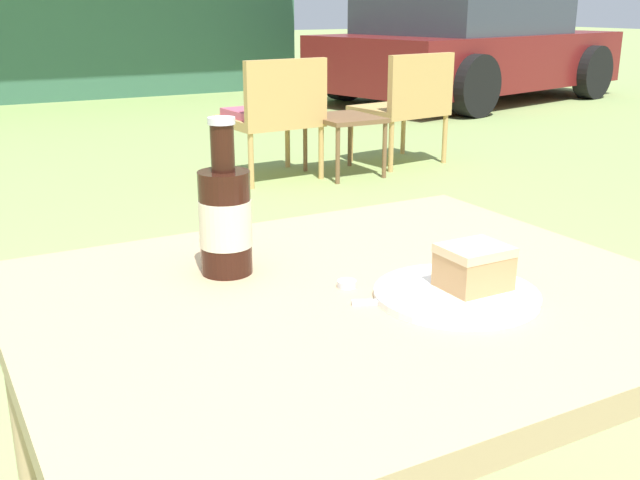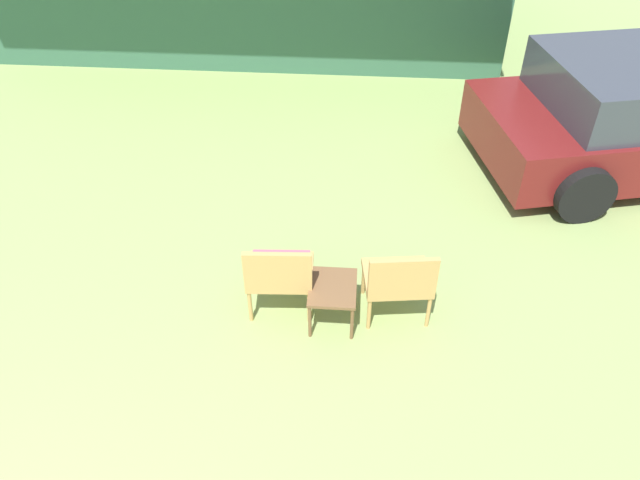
{
  "view_description": "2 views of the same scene",
  "coord_description": "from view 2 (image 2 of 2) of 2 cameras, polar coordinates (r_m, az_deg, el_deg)",
  "views": [
    {
      "loc": [
        -0.53,
        -0.86,
        1.13
      ],
      "look_at": [
        0.0,
        0.1,
        0.78
      ],
      "focal_mm": 42.0,
      "sensor_mm": 36.0,
      "label": 1
    },
    {
      "loc": [
        2.26,
        -0.4,
        4.17
      ],
      "look_at": [
        1.96,
        3.52,
        0.9
      ],
      "focal_mm": 35.0,
      "sensor_mm": 36.0,
      "label": 2
    }
  ],
  "objects": [
    {
      "name": "garden_side_table",
      "position": [
        5.46,
        1.16,
        -4.65
      ],
      "size": [
        0.41,
        0.5,
        0.4
      ],
      "color": "brown",
      "rests_on": "ground_plane"
    },
    {
      "name": "wicker_chair_cushioned",
      "position": [
        5.51,
        -3.71,
        -2.88
      ],
      "size": [
        0.61,
        0.54,
        0.8
      ],
      "rotation": [
        0.0,
        0.0,
        3.2
      ],
      "color": "tan",
      "rests_on": "ground_plane"
    },
    {
      "name": "wicker_chair_plain",
      "position": [
        5.46,
        7.23,
        -3.54
      ],
      "size": [
        0.64,
        0.58,
        0.8
      ],
      "rotation": [
        0.0,
        0.0,
        3.27
      ],
      "color": "tan",
      "rests_on": "ground_plane"
    }
  ]
}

